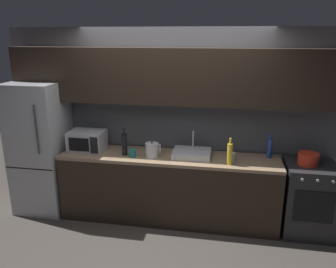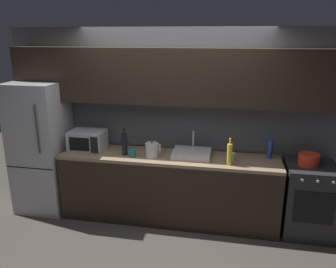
{
  "view_description": "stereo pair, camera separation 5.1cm",
  "coord_description": "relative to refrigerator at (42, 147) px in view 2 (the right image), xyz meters",
  "views": [
    {
      "loc": [
        0.71,
        -3.11,
        2.41
      ],
      "look_at": [
        -0.01,
        0.9,
        1.19
      ],
      "focal_mm": 35.87,
      "sensor_mm": 36.0,
      "label": 1
    },
    {
      "loc": [
        0.76,
        -3.1,
        2.41
      ],
      "look_at": [
        -0.01,
        0.9,
        1.19
      ],
      "focal_mm": 35.87,
      "sensor_mm": 36.0,
      "label": 2
    }
  ],
  "objects": [
    {
      "name": "ground_plane",
      "position": [
        1.8,
        -0.9,
        -0.9
      ],
      "size": [
        10.0,
        10.0,
        0.0
      ],
      "primitive_type": "plane",
      "color": "#3D3833"
    },
    {
      "name": "wine_bottle_dark",
      "position": [
        1.23,
        -0.07,
        0.15
      ],
      "size": [
        0.07,
        0.07,
        0.36
      ],
      "color": "black",
      "rests_on": "counter_run"
    },
    {
      "name": "back_wall",
      "position": [
        1.8,
        0.3,
        0.65
      ],
      "size": [
        4.57,
        0.44,
        2.5
      ],
      "color": "slate",
      "rests_on": "ground"
    },
    {
      "name": "refrigerator",
      "position": [
        0.0,
        0.0,
        0.0
      ],
      "size": [
        0.68,
        0.69,
        1.81
      ],
      "color": "#ADAFB5",
      "rests_on": "ground"
    },
    {
      "name": "mug_teal",
      "position": [
        1.34,
        -0.11,
        0.04
      ],
      "size": [
        0.09,
        0.09,
        0.1
      ],
      "primitive_type": "cylinder",
      "color": "#19666B",
      "rests_on": "counter_run"
    },
    {
      "name": "wine_bottle_yellow",
      "position": [
        2.57,
        -0.16,
        0.13
      ],
      "size": [
        0.07,
        0.07,
        0.33
      ],
      "color": "gold",
      "rests_on": "counter_run"
    },
    {
      "name": "cooking_pot",
      "position": [
        3.5,
        0.0,
        0.07
      ],
      "size": [
        0.24,
        0.24,
        0.14
      ],
      "color": "red",
      "rests_on": "oven_range"
    },
    {
      "name": "kettle",
      "position": [
        1.59,
        -0.08,
        0.09
      ],
      "size": [
        0.2,
        0.17,
        0.21
      ],
      "color": "#B7BABF",
      "rests_on": "counter_run"
    },
    {
      "name": "wine_bottle_blue",
      "position": [
        3.06,
        0.16,
        0.12
      ],
      "size": [
        0.06,
        0.06,
        0.31
      ],
      "color": "#234299",
      "rests_on": "counter_run"
    },
    {
      "name": "counter_run",
      "position": [
        1.8,
        0.0,
        -0.45
      ],
      "size": [
        2.83,
        0.6,
        0.9
      ],
      "color": "black",
      "rests_on": "ground"
    },
    {
      "name": "mug_clear",
      "position": [
        2.6,
        -0.03,
        0.05
      ],
      "size": [
        0.08,
        0.08,
        0.11
      ],
      "primitive_type": "cylinder",
      "color": "silver",
      "rests_on": "counter_run"
    },
    {
      "name": "oven_range",
      "position": [
        3.55,
        -0.0,
        -0.45
      ],
      "size": [
        0.6,
        0.62,
        0.9
      ],
      "color": "#232326",
      "rests_on": "ground"
    },
    {
      "name": "sink_basin",
      "position": [
        2.09,
        0.03,
        0.04
      ],
      "size": [
        0.48,
        0.38,
        0.3
      ],
      "color": "#ADAFB5",
      "rests_on": "counter_run"
    },
    {
      "name": "mug_white",
      "position": [
        1.63,
        0.11,
        0.05
      ],
      "size": [
        0.08,
        0.08,
        0.1
      ],
      "primitive_type": "cylinder",
      "color": "silver",
      "rests_on": "counter_run"
    },
    {
      "name": "microwave",
      "position": [
        0.68,
        0.02,
        0.13
      ],
      "size": [
        0.46,
        0.35,
        0.27
      ],
      "color": "#A8AAAF",
      "rests_on": "counter_run"
    }
  ]
}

